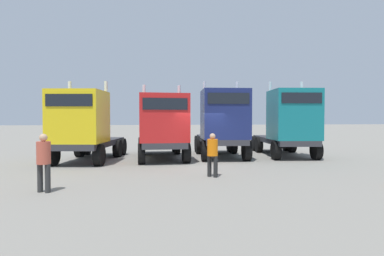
{
  "coord_description": "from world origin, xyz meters",
  "views": [
    {
      "loc": [
        -2.77,
        -15.04,
        2.21
      ],
      "look_at": [
        0.02,
        2.87,
        1.68
      ],
      "focal_mm": 29.37,
      "sensor_mm": 36.0,
      "label": 1
    }
  ],
  "objects_px": {
    "semi_truck_yellow": "(83,126)",
    "visitor_in_hivis": "(212,152)",
    "semi_truck_red": "(162,127)",
    "visitor_with_camera": "(44,158)",
    "semi_truck_teal": "(290,123)",
    "semi_truck_navy": "(223,123)"
  },
  "relations": [
    {
      "from": "semi_truck_teal",
      "to": "visitor_in_hivis",
      "type": "bearing_deg",
      "value": -40.31
    },
    {
      "from": "semi_truck_navy",
      "to": "visitor_in_hivis",
      "type": "bearing_deg",
      "value": -13.29
    },
    {
      "from": "semi_truck_teal",
      "to": "semi_truck_red",
      "type": "bearing_deg",
      "value": -81.11
    },
    {
      "from": "semi_truck_yellow",
      "to": "semi_truck_navy",
      "type": "bearing_deg",
      "value": 104.44
    },
    {
      "from": "semi_truck_yellow",
      "to": "visitor_in_hivis",
      "type": "relative_size",
      "value": 3.67
    },
    {
      "from": "semi_truck_yellow",
      "to": "semi_truck_teal",
      "type": "height_order",
      "value": "semi_truck_teal"
    },
    {
      "from": "semi_truck_navy",
      "to": "visitor_in_hivis",
      "type": "distance_m",
      "value": 5.71
    },
    {
      "from": "semi_truck_yellow",
      "to": "semi_truck_red",
      "type": "bearing_deg",
      "value": 103.45
    },
    {
      "from": "visitor_in_hivis",
      "to": "semi_truck_navy",
      "type": "bearing_deg",
      "value": -152.16
    },
    {
      "from": "semi_truck_yellow",
      "to": "semi_truck_red",
      "type": "height_order",
      "value": "semi_truck_yellow"
    },
    {
      "from": "semi_truck_red",
      "to": "semi_truck_navy",
      "type": "relative_size",
      "value": 1.06
    },
    {
      "from": "semi_truck_navy",
      "to": "visitor_with_camera",
      "type": "xyz_separation_m",
      "value": [
        -7.31,
        -7.0,
        -0.93
      ]
    },
    {
      "from": "semi_truck_yellow",
      "to": "visitor_in_hivis",
      "type": "xyz_separation_m",
      "value": [
        5.55,
        -4.74,
        -0.89
      ]
    },
    {
      "from": "semi_truck_navy",
      "to": "visitor_in_hivis",
      "type": "relative_size",
      "value": 3.65
    },
    {
      "from": "semi_truck_yellow",
      "to": "semi_truck_navy",
      "type": "xyz_separation_m",
      "value": [
        7.32,
        0.6,
        0.11
      ]
    },
    {
      "from": "semi_truck_yellow",
      "to": "visitor_with_camera",
      "type": "distance_m",
      "value": 6.46
    },
    {
      "from": "semi_truck_red",
      "to": "semi_truck_navy",
      "type": "distance_m",
      "value": 3.38
    },
    {
      "from": "semi_truck_navy",
      "to": "semi_truck_teal",
      "type": "bearing_deg",
      "value": 93.6
    },
    {
      "from": "semi_truck_navy",
      "to": "visitor_with_camera",
      "type": "distance_m",
      "value": 10.17
    },
    {
      "from": "semi_truck_red",
      "to": "visitor_in_hivis",
      "type": "height_order",
      "value": "semi_truck_red"
    },
    {
      "from": "semi_truck_teal",
      "to": "visitor_with_camera",
      "type": "xyz_separation_m",
      "value": [
        -11.22,
        -6.91,
        -0.94
      ]
    },
    {
      "from": "semi_truck_yellow",
      "to": "visitor_with_camera",
      "type": "xyz_separation_m",
      "value": [
        0.01,
        -6.41,
        -0.83
      ]
    }
  ]
}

